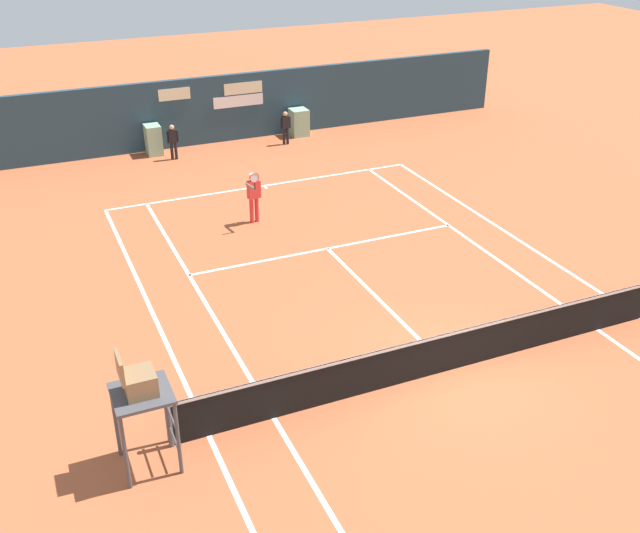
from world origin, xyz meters
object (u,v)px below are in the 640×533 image
umpire_chair (140,391)px  tennis_ball_mid_court (236,224)px  ball_kid_right_post (173,140)px  player_on_baseline (254,193)px  ball_kid_centre_post (286,126)px

umpire_chair → tennis_ball_mid_court: 10.51m
ball_kid_right_post → tennis_ball_mid_court: ball_kid_right_post is taller
umpire_chair → player_on_baseline: 10.64m
player_on_baseline → ball_kid_right_post: 6.69m
ball_kid_centre_post → tennis_ball_mid_court: size_ratio=19.25×
ball_kid_right_post → tennis_ball_mid_court: bearing=96.5°
player_on_baseline → ball_kid_centre_post: player_on_baseline is taller
ball_kid_centre_post → tennis_ball_mid_court: bearing=59.6°
player_on_baseline → ball_kid_centre_post: bearing=-127.6°
umpire_chair → player_on_baseline: umpire_chair is taller
ball_kid_right_post → tennis_ball_mid_court: 6.62m
umpire_chair → ball_kid_centre_post: 18.18m
ball_kid_right_post → ball_kid_centre_post: bearing=-175.9°
ball_kid_right_post → ball_kid_centre_post: size_ratio=1.01×
umpire_chair → tennis_ball_mid_court: umpire_chair is taller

